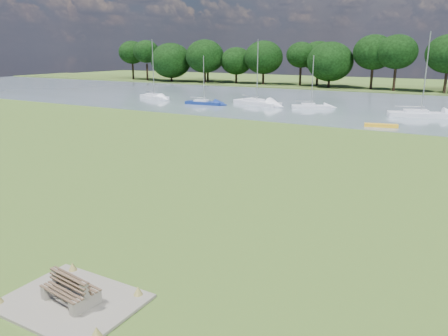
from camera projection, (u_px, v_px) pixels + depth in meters
The scene contains 12 objects.
ground at pixel (260, 186), 25.49m from camera, with size 220.00×220.00×0.00m, color olive.
river at pixel (388, 107), 60.73m from camera, with size 220.00×40.00×0.10m, color slate.
far_bank at pixel (415, 90), 85.90m from camera, with size 220.00×20.00×0.40m, color #4C6626.
concrete_pad at pixel (72, 302), 13.73m from camera, with size 4.20×3.20×0.10m, color gray.
bench_pair at pixel (71, 289), 13.62m from camera, with size 1.89×1.26×0.96m.
kayak at pixel (381, 125), 44.73m from camera, with size 3.30×0.77×0.33m, color yellow.
tree_line at pixel (391, 57), 83.05m from camera, with size 131.85×8.83×10.69m.
sailboat_1 at pixel (154, 96), 70.46m from camera, with size 6.45×3.82×9.23m.
sailboat_2 at pixel (256, 101), 62.77m from camera, with size 8.14×4.88×9.08m.
sailboat_3 at pixel (311, 105), 58.74m from camera, with size 5.27×3.45×6.96m.
sailboat_5 at pixel (420, 113), 51.30m from camera, with size 7.64×4.27×9.71m.
sailboat_7 at pixel (204, 102), 63.08m from camera, with size 5.66×1.94×6.85m.
Camera 1 is at (10.18, -22.19, 7.72)m, focal length 35.00 mm.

